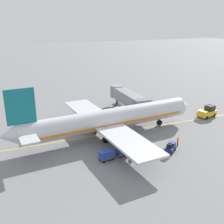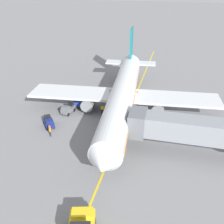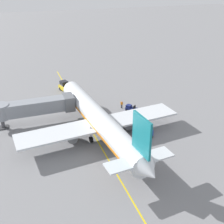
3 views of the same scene
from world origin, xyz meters
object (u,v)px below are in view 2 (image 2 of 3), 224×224
at_px(jet_bridge, 195,130).
at_px(baggage_cart_second_in_train, 82,94).
at_px(baggage_tug_lead, 49,122).
at_px(baggage_cart_front, 78,101).
at_px(parked_airliner, 123,94).
at_px(ground_crew_wing_walker, 102,109).
at_px(baggage_tug_trailing, 68,109).
at_px(ground_crew_loader, 50,130).

bearing_deg(jet_bridge, baggage_cart_second_in_train, -33.47).
relative_size(baggage_tug_lead, baggage_cart_front, 0.91).
relative_size(parked_airliner, ground_crew_wing_walker, 22.10).
height_order(parked_airliner, baggage_tug_trailing, parked_airliner).
xyz_separation_m(parked_airliner, baggage_tug_lead, (9.45, 7.05, -2.47)).
relative_size(parked_airliner, ground_crew_loader, 22.10).
bearing_deg(baggage_cart_second_in_train, ground_crew_wing_walker, 136.56).
distance_m(baggage_cart_second_in_train, ground_crew_loader, 12.85).
height_order(baggage_cart_front, ground_crew_wing_walker, ground_crew_wing_walker).
distance_m(baggage_tug_lead, ground_crew_wing_walker, 8.61).
relative_size(baggage_tug_lead, ground_crew_loader, 1.61).
bearing_deg(baggage_tug_lead, jet_bridge, 174.89).
distance_m(parked_airliner, ground_crew_wing_walker, 3.96).
xyz_separation_m(baggage_tug_lead, baggage_cart_front, (-1.80, -7.51, 0.24)).
bearing_deg(baggage_cart_front, ground_crew_loader, 87.09).
xyz_separation_m(parked_airliner, baggage_cart_second_in_train, (8.13, -3.50, -2.24)).
distance_m(jet_bridge, ground_crew_loader, 18.85).
xyz_separation_m(jet_bridge, ground_crew_wing_walker, (13.49, -7.44, -2.50)).
relative_size(jet_bridge, baggage_cart_front, 5.30).
bearing_deg(baggage_tug_trailing, baggage_cart_second_in_train, -92.65).
bearing_deg(ground_crew_wing_walker, jet_bridge, 151.12).
distance_m(baggage_tug_trailing, ground_crew_wing_walker, 5.55).
bearing_deg(baggage_cart_front, baggage_cart_second_in_train, -81.06).
height_order(baggage_tug_lead, ground_crew_wing_walker, ground_crew_wing_walker).
xyz_separation_m(baggage_tug_lead, baggage_cart_second_in_train, (-1.32, -10.55, 0.24)).
bearing_deg(ground_crew_wing_walker, ground_crew_loader, 56.85).
bearing_deg(baggage_tug_lead, ground_crew_loader, 119.59).
bearing_deg(baggage_cart_front, ground_crew_wing_walker, 158.44).
xyz_separation_m(parked_airliner, baggage_tug_trailing, (8.40, 2.43, -2.47)).
xyz_separation_m(baggage_tug_lead, ground_crew_loader, (-1.30, 2.30, 0.24)).
xyz_separation_m(baggage_tug_trailing, baggage_cart_second_in_train, (-0.28, -5.94, 0.24)).
relative_size(baggage_tug_trailing, ground_crew_loader, 1.59).
bearing_deg(baggage_tug_lead, baggage_cart_second_in_train, -97.15).
relative_size(baggage_tug_trailing, baggage_cart_second_in_train, 0.90).
bearing_deg(parked_airliner, baggage_cart_front, -3.44).
bearing_deg(parked_airliner, ground_crew_loader, 48.92).
bearing_deg(ground_crew_loader, baggage_cart_front, -92.91).
distance_m(baggage_tug_lead, baggage_cart_front, 7.72).
bearing_deg(baggage_cart_second_in_train, baggage_tug_lead, 82.85).
distance_m(ground_crew_wing_walker, ground_crew_loader, 9.49).
distance_m(jet_bridge, baggage_cart_second_in_train, 22.51).
xyz_separation_m(baggage_cart_second_in_train, ground_crew_loader, (0.02, 12.85, 0.00)).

